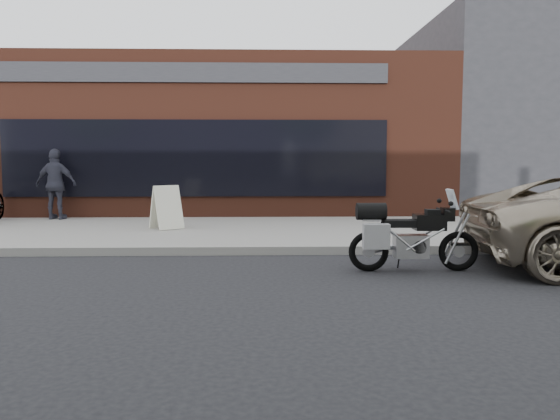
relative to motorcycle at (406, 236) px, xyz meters
name	(u,v)px	position (x,y,z in m)	size (l,w,h in m)	color
ground	(288,324)	(-1.87, -2.58, -0.53)	(120.00, 120.00, 0.00)	black
near_sidewalk	(274,229)	(-1.87, 4.42, -0.46)	(44.00, 6.00, 0.15)	gray
storefront	(213,143)	(-3.87, 11.40, 1.72)	(14.00, 10.07, 4.50)	#5E2C1E
neighbour_building	(550,122)	(8.13, 11.42, 2.47)	(10.00, 10.00, 6.00)	#2D2D33
motorcycle	(406,236)	(0.00, 0.00, 0.00)	(1.95, 0.63, 1.24)	black
sandwich_sign	(166,207)	(-4.24, 4.02, 0.09)	(0.80, 0.79, 0.95)	white
cafe_patron_right	(56,184)	(-7.37, 6.02, 0.51)	(1.05, 0.44, 1.79)	#3D3E4E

